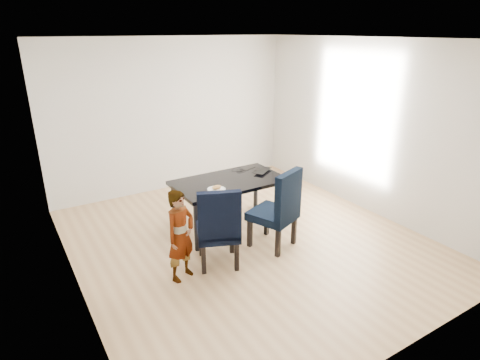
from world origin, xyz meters
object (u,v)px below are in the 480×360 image
chair_left (218,225)px  chair_right (273,208)px  child (181,236)px  plate (216,189)px  laptop (260,170)px  dining_table (229,204)px

chair_left → chair_right: 0.84m
chair_left → child: size_ratio=0.95×
plate → laptop: bearing=18.8°
chair_right → child: 1.37m
dining_table → child: (-1.14, -0.84, 0.19)m
laptop → chair_left: bearing=4.0°
dining_table → chair_right: (0.22, -0.78, 0.18)m
chair_left → child: (-0.52, -0.06, 0.03)m
chair_left → laptop: size_ratio=2.88×
dining_table → chair_left: size_ratio=1.50×
dining_table → chair_left: bearing=-128.5°
dining_table → plate: (-0.34, -0.23, 0.38)m
dining_table → plate: 0.56m
dining_table → chair_right: bearing=-74.3°
chair_right → laptop: 0.97m
chair_left → plate: 0.66m
chair_right → plate: (-0.56, 0.55, 0.20)m
child → laptop: size_ratio=3.03×
child → plate: 1.03m
chair_left → chair_right: (0.84, 0.00, 0.03)m
plate → laptop: 0.98m
chair_right → child: size_ratio=1.00×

